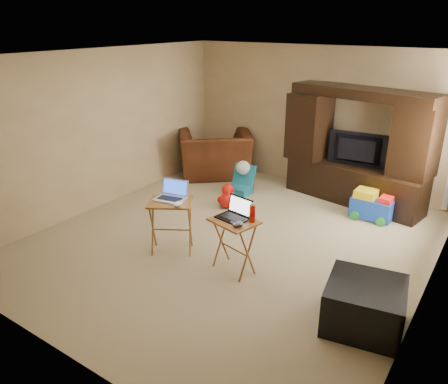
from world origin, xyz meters
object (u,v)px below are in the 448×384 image
Objects in this scene: ottoman at (364,305)px; laptop_left at (169,191)px; recliner at (215,154)px; laptop_right at (232,210)px; mouse_right at (238,224)px; water_bottle at (252,214)px; child_rocker at (239,180)px; plush_toy at (228,196)px; mouse_left at (178,204)px; television at (356,150)px; push_toy at (372,205)px; tray_table_left at (171,226)px; entertainment_center at (358,147)px; tray_table_right at (234,246)px.

laptop_left is at bearing 177.41° from ottoman.
recliner is 3.80× the size of laptop_right.
water_bottle is (0.07, 0.20, 0.08)m from mouse_right.
recliner is 4.86m from ottoman.
plush_toy is at bearing -77.73° from child_rocker.
laptop_right reaches higher than mouse_right.
mouse_left is at bearing -77.82° from plush_toy.
plush_toy is at bearing 36.55° from television.
push_toy is 2.56m from water_bottle.
laptop_right is 2.58× the size of mouse_right.
television reaches higher than laptop_left.
laptop_right is (2.19, -2.75, 0.36)m from recliner.
laptop_right is 1.70× the size of water_bottle.
mouse_left is at bearing -51.66° from tray_table_left.
laptop_left is at bearing 103.57° from tray_table_left.
tray_table_left is (-1.42, -2.98, -0.55)m from television.
entertainment_center is at bearing 53.13° from laptop_left.
mouse_right is at bearing -53.24° from plush_toy.
tray_table_right is 4.92× the size of mouse_right.
tray_table_right is at bearing 88.50° from recliner.
entertainment_center is at bearing 33.45° from tray_table_left.
tray_table_left is at bearing -84.47° from child_rocker.
plush_toy is (-1.59, -1.38, -0.70)m from television.
recliner is at bearing 144.45° from child_rocker.
television is at bearing 52.79° from laptop_left.
plush_toy is at bearing 148.57° from ottoman.
water_bottle is at bearing 171.34° from ottoman.
mouse_left is 0.70× the size of water_bottle.
mouse_left is (1.48, -2.89, 0.31)m from recliner.
child_rocker is 1.37× the size of laptop_left.
recliner is 3.10m from tray_table_left.
tray_table_right is (-1.65, 0.14, 0.10)m from ottoman.
tray_table_right is (2.23, -2.77, -0.10)m from recliner.
mouse_right is (2.36, -2.89, 0.27)m from recliner.
recliner is 3.08m from laptop_left.
tray_table_left is at bearing -163.04° from tray_table_right.
tray_table_right is (-0.47, -2.93, -0.57)m from television.
mouse_right is at bearing -16.12° from laptop_left.
plush_toy is (1.11, -1.22, -0.23)m from recliner.
plush_toy is 3.04× the size of mouse_right.
laptop_right is at bearing -111.02° from push_toy.
mouse_left is (-1.23, -3.05, -0.16)m from television.
push_toy is at bearing 23.60° from plush_toy.
television is at bearing 136.62° from push_toy.
recliner is 9.79× the size of mouse_right.
recliner is 6.46× the size of water_bottle.
mouse_right is at bearing 0.13° from mouse_left.
mouse_right is at bearing -28.89° from tray_table_right.
mouse_right reaches higher than tray_table_right.
plush_toy is 0.59× the size of tray_table_left.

